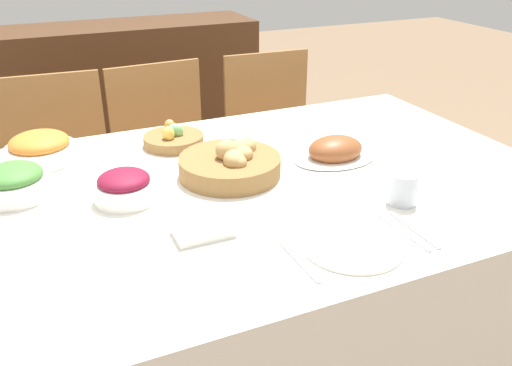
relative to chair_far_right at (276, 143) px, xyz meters
The scene contains 17 objects.
dining_table 1.04m from the chair_far_right, 120.72° to the right, with size 1.79×1.12×0.77m.
chair_far_right is the anchor object (origin of this frame).
chair_far_center 0.53m from the chair_far_right, behind, with size 0.45×0.45×0.89m.
chair_far_left 0.98m from the chair_far_right, behind, with size 0.44×0.44×0.89m.
sideboard 1.05m from the chair_far_right, 120.62° to the left, with size 1.51×0.44×0.93m.
bread_basket 1.04m from the chair_far_right, 123.72° to the right, with size 0.30×0.30×0.11m.
egg_basket 0.88m from the chair_far_right, 140.57° to the right, with size 0.20×0.20×0.08m.
ham_platter 0.92m from the chair_far_right, 103.99° to the right, with size 0.27×0.19×0.08m.
green_salad_bowl 1.37m from the chair_far_right, 147.74° to the right, with size 0.18×0.18×0.09m.
carrot_bowl 1.19m from the chair_far_right, 155.24° to the right, with size 0.21×0.21×0.09m.
beet_salad_bowl 1.25m from the chair_far_right, 135.34° to the right, with size 0.16×0.16×0.08m.
dinner_plate 1.39m from the chair_far_right, 108.74° to the right, with size 0.24×0.24×0.01m.
fork 1.44m from the chair_far_right, 114.23° to the right, with size 0.01×0.19×0.00m.
knife 1.35m from the chair_far_right, 102.86° to the right, with size 0.01×0.19×0.00m.
spoon 1.35m from the chair_far_right, 101.59° to the right, with size 0.01×0.19×0.00m.
drinking_cup 1.22m from the chair_far_right, 99.89° to the right, with size 0.08×0.08×0.09m.
butter_dish 1.36m from the chair_far_right, 123.56° to the right, with size 0.14×0.08×0.03m.
Camera 1 is at (-0.54, -1.27, 1.44)m, focal length 38.00 mm.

